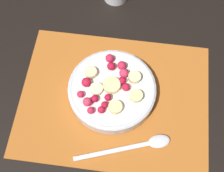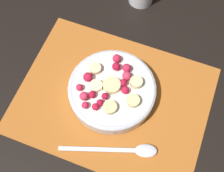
% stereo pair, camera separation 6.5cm
% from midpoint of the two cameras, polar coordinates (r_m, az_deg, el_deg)
% --- Properties ---
extents(ground_plane, '(3.00, 3.00, 0.00)m').
position_cam_midpoint_polar(ground_plane, '(0.69, -2.29, -2.75)').
color(ground_plane, black).
extents(placemat, '(0.41, 0.32, 0.01)m').
position_cam_midpoint_polar(placemat, '(0.68, -2.30, -2.65)').
color(placemat, '#B26023').
rests_on(placemat, ground_plane).
extents(fruit_bowl, '(0.19, 0.19, 0.05)m').
position_cam_midpoint_polar(fruit_bowl, '(0.67, -2.80, -0.97)').
color(fruit_bowl, silver).
rests_on(fruit_bowl, placemat).
extents(spoon, '(0.19, 0.08, 0.01)m').
position_cam_midpoint_polar(spoon, '(0.64, 2.63, -11.03)').
color(spoon, silver).
rests_on(spoon, placemat).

